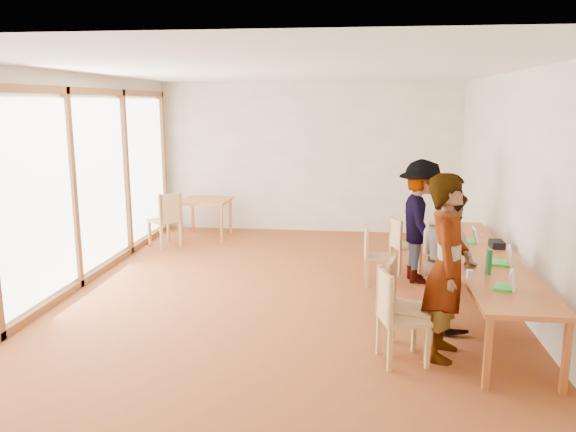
% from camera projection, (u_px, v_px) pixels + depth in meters
% --- Properties ---
extents(ground, '(8.00, 8.00, 0.00)m').
position_uv_depth(ground, '(284.00, 295.00, 7.69)').
color(ground, brown).
rests_on(ground, ground).
extents(wall_back, '(6.00, 0.10, 3.00)m').
position_uv_depth(wall_back, '(309.00, 158.00, 11.28)').
color(wall_back, silver).
rests_on(wall_back, ground).
extents(wall_front, '(6.00, 0.10, 3.00)m').
position_uv_depth(wall_front, '(204.00, 281.00, 3.50)').
color(wall_front, silver).
rests_on(wall_front, ground).
extents(wall_right, '(0.10, 8.00, 3.00)m').
position_uv_depth(wall_right, '(521.00, 191.00, 7.04)').
color(wall_right, silver).
rests_on(wall_right, ground).
extents(window_wall, '(0.10, 8.00, 3.00)m').
position_uv_depth(window_wall, '(71.00, 183.00, 7.73)').
color(window_wall, white).
rests_on(window_wall, ground).
extents(ceiling, '(6.00, 8.00, 0.04)m').
position_uv_depth(ceiling, '(284.00, 68.00, 7.09)').
color(ceiling, white).
rests_on(ceiling, wall_back).
extents(communal_table, '(0.80, 4.00, 0.75)m').
position_uv_depth(communal_table, '(482.00, 259.00, 6.87)').
color(communal_table, '#CC682D').
rests_on(communal_table, ground).
extents(side_table, '(0.90, 0.90, 0.75)m').
position_uv_depth(side_table, '(206.00, 203.00, 10.89)').
color(side_table, '#CC682D').
rests_on(side_table, ground).
extents(chair_near, '(0.55, 0.55, 0.51)m').
position_uv_depth(chair_near, '(394.00, 307.00, 5.60)').
color(chair_near, tan).
rests_on(chair_near, ground).
extents(chair_mid, '(0.56, 0.56, 0.53)m').
position_uv_depth(chair_mid, '(400.00, 296.00, 5.86)').
color(chair_mid, tan).
rests_on(chair_mid, ground).
extents(chair_far, '(0.41, 0.41, 0.45)m').
position_uv_depth(chair_far, '(372.00, 249.00, 8.07)').
color(chair_far, tan).
rests_on(chair_far, ground).
extents(chair_empty, '(0.50, 0.50, 0.45)m').
position_uv_depth(chair_empty, '(401.00, 239.00, 8.69)').
color(chair_empty, tan).
rests_on(chair_empty, ground).
extents(chair_spare, '(0.66, 0.66, 0.54)m').
position_uv_depth(chair_spare, '(167.00, 214.00, 10.12)').
color(chair_spare, tan).
rests_on(chair_spare, ground).
extents(person_near, '(0.61, 0.79, 1.91)m').
position_uv_depth(person_near, '(447.00, 267.00, 5.67)').
color(person_near, gray).
rests_on(person_near, ground).
extents(person_mid, '(0.88, 0.97, 1.62)m').
position_uv_depth(person_mid, '(447.00, 259.00, 6.48)').
color(person_mid, gray).
rests_on(person_mid, ground).
extents(person_far, '(0.79, 1.23, 1.80)m').
position_uv_depth(person_far, '(421.00, 221.00, 8.13)').
color(person_far, gray).
rests_on(person_far, ground).
extents(laptop_near, '(0.27, 0.28, 0.20)m').
position_uv_depth(laptop_near, '(508.00, 284.00, 5.63)').
color(laptop_near, green).
rests_on(laptop_near, communal_table).
extents(laptop_mid, '(0.30, 0.31, 0.22)m').
position_uv_depth(laptop_mid, '(505.00, 260.00, 6.48)').
color(laptop_mid, green).
rests_on(laptop_mid, communal_table).
extents(laptop_far, '(0.22, 0.25, 0.20)m').
position_uv_depth(laptop_far, '(472.00, 238.00, 7.51)').
color(laptop_far, green).
rests_on(laptop_far, communal_table).
extents(yellow_mug, '(0.14, 0.14, 0.10)m').
position_uv_depth(yellow_mug, '(456.00, 248.00, 7.01)').
color(yellow_mug, gold).
rests_on(yellow_mug, communal_table).
extents(green_bottle, '(0.07, 0.07, 0.28)m').
position_uv_depth(green_bottle, '(489.00, 262.00, 6.10)').
color(green_bottle, '#1A6639').
rests_on(green_bottle, communal_table).
extents(clear_glass, '(0.07, 0.07, 0.09)m').
position_uv_depth(clear_glass, '(469.00, 274.00, 5.98)').
color(clear_glass, silver).
rests_on(clear_glass, communal_table).
extents(condiment_cup, '(0.08, 0.08, 0.06)m').
position_uv_depth(condiment_cup, '(441.00, 229.00, 8.20)').
color(condiment_cup, white).
rests_on(condiment_cup, communal_table).
extents(pink_phone, '(0.05, 0.10, 0.01)m').
position_uv_depth(pink_phone, '(482.00, 235.00, 7.90)').
color(pink_phone, '#F34B6F').
rests_on(pink_phone, communal_table).
extents(black_pouch, '(0.16, 0.26, 0.09)m').
position_uv_depth(black_pouch, '(497.00, 244.00, 7.24)').
color(black_pouch, black).
rests_on(black_pouch, communal_table).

